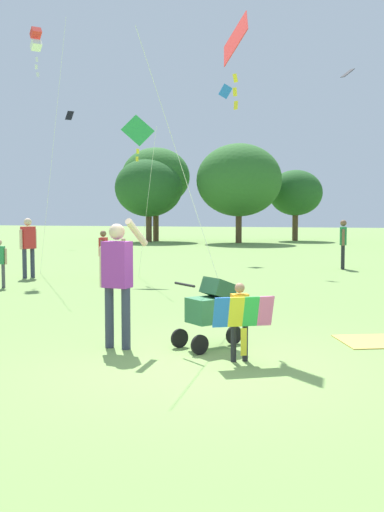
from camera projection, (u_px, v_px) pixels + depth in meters
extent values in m
plane|color=#75994C|center=(205.00, 366.00, 7.95)|extent=(120.00, 120.00, 0.00)
cylinder|color=brown|center=(149.00, 228.00, 37.64)|extent=(0.36, 0.36, 1.63)
ellipsoid|color=#235623|center=(149.00, 188.00, 37.45)|extent=(4.14, 3.73, 3.52)
cylinder|color=brown|center=(156.00, 223.00, 38.55)|extent=(0.36, 0.36, 2.28)
ellipsoid|color=#2D6628|center=(156.00, 177.00, 38.33)|extent=(4.26, 3.83, 3.62)
cylinder|color=brown|center=(239.00, 229.00, 36.43)|extent=(0.36, 0.36, 1.69)
ellipsoid|color=#2D6628|center=(239.00, 180.00, 36.21)|extent=(5.02, 4.51, 4.26)
cylinder|color=brown|center=(295.00, 227.00, 39.00)|extent=(0.36, 0.36, 1.67)
ellipsoid|color=#235623|center=(296.00, 193.00, 38.84)|extent=(3.36, 3.03, 2.86)
cylinder|color=#232328|center=(245.00, 342.00, 8.21)|extent=(0.08, 0.08, 0.52)
cylinder|color=#232328|center=(233.00, 342.00, 8.18)|extent=(0.08, 0.08, 0.52)
cube|color=orange|center=(240.00, 308.00, 8.16)|extent=(0.26, 0.22, 0.39)
cylinder|color=#A37556|center=(250.00, 310.00, 8.19)|extent=(0.06, 0.06, 0.34)
cylinder|color=#A37556|center=(229.00, 311.00, 8.13)|extent=(0.06, 0.06, 0.34)
sphere|color=#A37556|center=(240.00, 288.00, 8.14)|extent=(0.13, 0.13, 0.13)
cube|color=pink|center=(265.00, 311.00, 8.05)|extent=(0.24, 0.22, 0.41)
cube|color=green|center=(251.00, 311.00, 8.00)|extent=(0.24, 0.22, 0.41)
cube|color=yellow|center=(236.00, 312.00, 7.96)|extent=(0.24, 0.22, 0.41)
cube|color=blue|center=(221.00, 313.00, 7.92)|extent=(0.24, 0.22, 0.41)
cube|color=yellow|center=(244.00, 342.00, 7.99)|extent=(0.08, 0.04, 0.36)
cylinder|color=#33384C|center=(109.00, 317.00, 9.00)|extent=(0.13, 0.13, 0.89)
cylinder|color=#33384C|center=(126.00, 319.00, 8.89)|extent=(0.13, 0.13, 0.89)
cube|color=purple|center=(117.00, 264.00, 8.89)|extent=(0.43, 0.31, 0.67)
cylinder|color=beige|center=(103.00, 267.00, 8.99)|extent=(0.10, 0.10, 0.59)
cylinder|color=beige|center=(137.00, 233.00, 8.89)|extent=(0.20, 0.55, 0.42)
sphere|color=beige|center=(117.00, 232.00, 8.85)|extent=(0.23, 0.23, 0.23)
cylinder|color=black|center=(234.00, 335.00, 9.23)|extent=(0.22, 0.23, 0.28)
cylinder|color=black|center=(180.00, 338.00, 9.00)|extent=(0.22, 0.23, 0.28)
cylinder|color=black|center=(200.00, 345.00, 8.57)|extent=(0.22, 0.23, 0.28)
cube|color=#337247|center=(211.00, 310.00, 8.97)|extent=(0.76, 0.77, 0.36)
cube|color=#235031|center=(218.00, 289.00, 9.01)|extent=(0.59, 0.59, 0.35)
cylinder|color=black|center=(185.00, 285.00, 8.68)|extent=(0.38, 0.36, 0.04)
cube|color=red|center=(235.00, 38.00, 10.16)|extent=(0.56, 1.00, 1.01)
cube|color=yellow|center=(235.00, 78.00, 10.18)|extent=(0.09, 0.09, 0.14)
cube|color=yellow|center=(235.00, 92.00, 10.22)|extent=(0.08, 0.07, 0.14)
cube|color=yellow|center=(236.00, 105.00, 10.22)|extent=(0.08, 0.06, 0.14)
cylinder|color=silver|center=(189.00, 191.00, 9.62)|extent=(1.16, 1.78, 4.61)
cube|color=red|center=(36.00, 33.00, 18.86)|extent=(0.46, 0.46, 0.34)
cube|color=white|center=(36.00, 45.00, 18.88)|extent=(0.46, 0.46, 0.34)
cube|color=white|center=(37.00, 59.00, 18.86)|extent=(0.08, 0.08, 0.14)
cube|color=white|center=(36.00, 67.00, 18.93)|extent=(0.07, 0.07, 0.14)
cube|color=white|center=(38.00, 75.00, 18.98)|extent=(0.08, 0.08, 0.14)
cylinder|color=silver|center=(52.00, 157.00, 17.70)|extent=(2.14, 2.52, 6.99)
cube|color=green|center=(138.00, 130.00, 17.87)|extent=(1.00, 0.29, 0.95)
cube|color=yellow|center=(138.00, 151.00, 17.90)|extent=(0.08, 0.06, 0.14)
cube|color=yellow|center=(137.00, 159.00, 17.97)|extent=(0.08, 0.06, 0.14)
cylinder|color=silver|center=(147.00, 208.00, 16.89)|extent=(1.18, 2.10, 4.10)
cube|color=black|center=(70.00, 115.00, 33.97)|extent=(0.53, 0.28, 0.56)
cube|color=black|center=(348.00, 73.00, 23.04)|extent=(0.53, 0.48, 0.37)
cube|color=blue|center=(225.00, 91.00, 24.91)|extent=(0.56, 0.28, 0.58)
cylinder|color=#4C4C51|center=(3.00, 276.00, 15.81)|extent=(0.09, 0.09, 0.61)
cylinder|color=tan|center=(6.00, 256.00, 15.77)|extent=(0.07, 0.07, 0.41)
cylinder|color=#33384C|center=(25.00, 264.00, 17.96)|extent=(0.13, 0.13, 0.86)
cylinder|color=#33384C|center=(33.00, 263.00, 18.16)|extent=(0.13, 0.13, 0.86)
cube|color=red|center=(28.00, 238.00, 18.00)|extent=(0.39, 0.44, 0.64)
cylinder|color=beige|center=(21.00, 239.00, 17.83)|extent=(0.09, 0.09, 0.57)
cylinder|color=beige|center=(35.00, 239.00, 18.18)|extent=(0.09, 0.09, 0.57)
sphere|color=beige|center=(28.00, 222.00, 17.97)|extent=(0.22, 0.22, 0.22)
cylinder|color=#4C4C51|center=(103.00, 269.00, 17.33)|extent=(0.10, 0.10, 0.69)
cylinder|color=#4C4C51|center=(105.00, 268.00, 17.54)|extent=(0.10, 0.10, 0.69)
cube|color=red|center=(103.00, 247.00, 17.39)|extent=(0.22, 0.32, 0.52)
cylinder|color=brown|center=(101.00, 248.00, 17.21)|extent=(0.08, 0.08, 0.46)
cylinder|color=brown|center=(105.00, 248.00, 17.58)|extent=(0.08, 0.08, 0.46)
sphere|color=brown|center=(103.00, 234.00, 17.36)|extent=(0.18, 0.18, 0.18)
cylinder|color=#232328|center=(343.00, 257.00, 20.57)|extent=(0.12, 0.12, 0.81)
cylinder|color=#232328|center=(343.00, 257.00, 20.81)|extent=(0.12, 0.12, 0.81)
cube|color=#2D8C4C|center=(343.00, 236.00, 20.63)|extent=(0.22, 0.36, 0.61)
cylinder|color=brown|center=(343.00, 237.00, 20.42)|extent=(0.09, 0.09, 0.54)
cylinder|color=brown|center=(343.00, 237.00, 20.85)|extent=(0.09, 0.09, 0.54)
sphere|color=brown|center=(343.00, 223.00, 20.60)|extent=(0.21, 0.21, 0.21)
cylinder|color=#232328|center=(122.00, 266.00, 18.71)|extent=(0.08, 0.08, 0.56)
cylinder|color=#232328|center=(125.00, 266.00, 18.88)|extent=(0.08, 0.08, 0.56)
cube|color=silver|center=(123.00, 250.00, 18.76)|extent=(0.19, 0.26, 0.42)
cylinder|color=tan|center=(121.00, 251.00, 18.62)|extent=(0.06, 0.06, 0.37)
cylinder|color=tan|center=(126.00, 251.00, 18.90)|extent=(0.06, 0.06, 0.37)
sphere|color=tan|center=(123.00, 240.00, 18.73)|extent=(0.14, 0.14, 0.14)
cube|color=gold|center=(382.00, 341.00, 9.43)|extent=(1.52, 1.35, 0.02)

